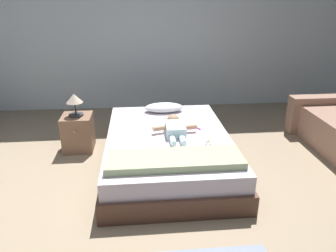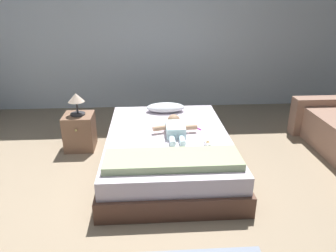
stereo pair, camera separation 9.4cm
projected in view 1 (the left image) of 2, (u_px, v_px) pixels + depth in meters
ground_plane at (174, 209)px, 2.94m from camera, size 8.00×8.00×0.00m
wall_behind_bed at (154, 21)px, 5.16m from camera, size 8.00×0.12×2.88m
bed at (168, 150)px, 3.64m from camera, size 1.40×2.04×0.39m
pillow at (164, 107)px, 4.24m from camera, size 0.51×0.27×0.11m
baby at (175, 128)px, 3.57m from camera, size 0.51×0.61×0.15m
toothbrush at (196, 127)px, 3.73m from camera, size 0.10×0.14×0.02m
nightstand at (78, 133)px, 4.01m from camera, size 0.36×0.39×0.45m
lamp at (74, 101)px, 3.85m from camera, size 0.20×0.20×0.28m
blanket at (175, 160)px, 2.94m from camera, size 1.26×0.40×0.07m
baby_bottle at (209, 144)px, 3.26m from camera, size 0.06×0.12×0.08m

